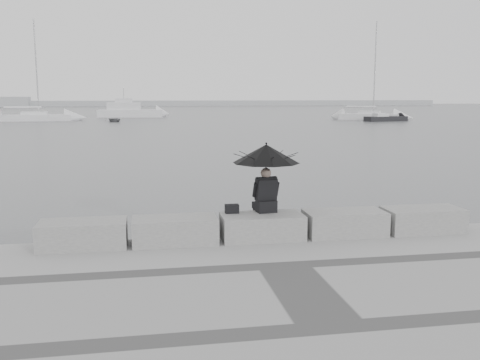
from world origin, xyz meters
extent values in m
plane|color=#4C4F51|center=(0.00, 0.00, 0.00)|extent=(360.00, 360.00, 0.00)
cube|color=slate|center=(-3.40, -0.45, 0.75)|extent=(1.60, 0.80, 0.50)
cube|color=slate|center=(-1.70, -0.45, 0.75)|extent=(1.60, 0.80, 0.50)
cube|color=slate|center=(0.00, -0.45, 0.75)|extent=(1.60, 0.80, 0.50)
cube|color=slate|center=(1.70, -0.45, 0.75)|extent=(1.60, 0.80, 0.50)
cube|color=slate|center=(3.40, -0.45, 0.75)|extent=(1.60, 0.80, 0.50)
sphere|color=#726056|center=(0.12, -0.20, 1.78)|extent=(0.21, 0.21, 0.21)
cylinder|color=black|center=(0.12, -0.21, 1.85)|extent=(0.02, 0.02, 1.00)
cone|color=black|center=(0.12, -0.21, 2.17)|extent=(1.33, 1.33, 0.37)
sphere|color=black|center=(0.12, -0.21, 2.37)|extent=(0.04, 0.04, 0.04)
cube|color=black|center=(-0.56, -0.23, 1.09)|extent=(0.27, 0.16, 0.17)
cube|color=#A5A8AA|center=(0.00, 155.00, 0.80)|extent=(180.00, 6.00, 1.60)
cube|color=silver|center=(-16.38, 62.21, 0.35)|extent=(9.23, 3.18, 0.90)
cube|color=silver|center=(-16.38, 62.21, 0.95)|extent=(3.30, 1.87, 0.50)
cylinder|color=#99999B|center=(-16.38, 62.21, 6.80)|extent=(0.16, 0.16, 12.00)
cylinder|color=#99999B|center=(-16.38, 62.21, 1.60)|extent=(5.08, 0.54, 0.10)
cube|color=silver|center=(27.30, 57.55, 0.35)|extent=(7.93, 6.22, 0.90)
cube|color=silver|center=(27.30, 57.55, 0.95)|extent=(3.18, 2.82, 0.50)
cylinder|color=#99999B|center=(27.30, 57.55, 6.80)|extent=(0.16, 0.16, 12.00)
cylinder|color=#99999B|center=(27.30, 57.55, 1.60)|extent=(3.79, 2.44, 0.10)
cube|color=silver|center=(-4.50, 72.07, 0.50)|extent=(9.75, 3.49, 1.20)
cube|color=silver|center=(-4.50, 72.07, 1.60)|extent=(4.93, 2.54, 1.20)
cube|color=silver|center=(-4.50, 72.07, 2.50)|extent=(2.50, 1.77, 0.60)
cylinder|color=#99999B|center=(-4.50, 72.07, 3.60)|extent=(0.08, 0.08, 1.60)
cube|color=black|center=(27.99, 53.99, 0.25)|extent=(5.93, 2.83, 0.70)
cube|color=silver|center=(27.99, 53.99, 0.75)|extent=(1.94, 1.55, 0.50)
imported|color=gray|center=(-6.11, 58.34, 0.26)|extent=(3.28, 2.22, 0.51)
camera|label=1|loc=(-2.18, -10.42, 3.31)|focal=40.00mm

